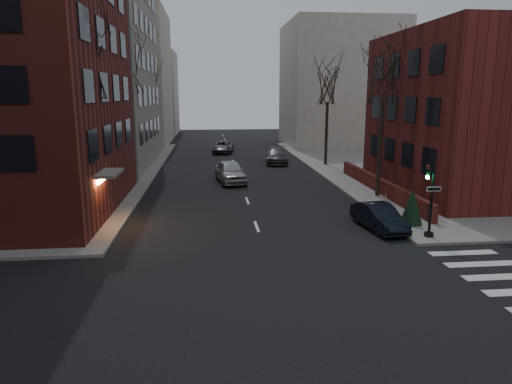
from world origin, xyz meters
TOP-DOWN VIEW (x-y plane):
  - ground at (0.00, 0.00)m, footprint 160.00×160.00m
  - building_left_tan at (-17.00, 34.00)m, footprint 18.00×18.00m
  - building_right_brick at (16.50, 19.00)m, footprint 12.00×14.00m
  - low_wall_right at (9.30, 19.00)m, footprint 0.35×16.00m
  - building_distant_la at (-15.00, 55.00)m, footprint 14.00×16.00m
  - building_distant_ra at (15.00, 50.00)m, footprint 14.00×14.00m
  - building_distant_lb at (-13.00, 72.00)m, footprint 10.00×12.00m
  - traffic_signal at (7.94, 8.99)m, footprint 0.76×0.44m
  - tree_left_a at (-8.80, 14.00)m, footprint 4.18×4.18m
  - tree_left_b at (-8.80, 26.00)m, footprint 4.40×4.40m
  - tree_left_c at (-8.80, 40.00)m, footprint 3.96×3.96m
  - tree_right_a at (8.80, 18.00)m, footprint 3.96×3.96m
  - tree_right_b at (8.80, 32.00)m, footprint 3.74×3.74m
  - streetlamp_near at (-8.20, 22.00)m, footprint 0.36×0.36m
  - streetlamp_far at (-8.20, 42.00)m, footprint 0.36×0.36m
  - parked_sedan at (6.20, 10.85)m, footprint 1.94×4.18m
  - car_lane_silver at (-0.80, 24.53)m, footprint 2.66×5.21m
  - car_lane_gray at (4.33, 34.17)m, footprint 2.82×5.53m
  - car_lane_far at (-0.80, 43.11)m, footprint 2.76×5.21m
  - sandwich_board at (9.42, 17.46)m, footprint 0.54×0.65m
  - evergreen_shrub at (8.07, 11.17)m, footprint 1.24×1.24m

SIDE VIEW (x-z plane):
  - ground at x=0.00m, z-range 0.00..0.00m
  - sandwich_board at x=9.42m, z-range 0.15..1.05m
  - low_wall_right at x=9.30m, z-range 0.15..1.15m
  - parked_sedan at x=6.20m, z-range 0.00..1.33m
  - car_lane_far at x=-0.80m, z-range 0.00..1.39m
  - car_lane_gray at x=4.33m, z-range 0.00..1.54m
  - car_lane_silver at x=-0.80m, z-range 0.00..1.70m
  - evergreen_shrub at x=8.07m, z-range 0.15..2.06m
  - traffic_signal at x=7.94m, z-range -0.09..3.91m
  - streetlamp_near at x=-8.20m, z-range 1.10..7.38m
  - streetlamp_far at x=-8.20m, z-range 1.10..7.38m
  - building_right_brick at x=16.50m, z-range 0.00..11.00m
  - building_distant_lb at x=-13.00m, z-range 0.00..14.00m
  - tree_right_b at x=8.80m, z-range 3.00..12.18m
  - building_distant_ra at x=15.00m, z-range 0.00..16.00m
  - tree_left_c at x=-8.80m, z-range 3.17..12.89m
  - tree_right_a at x=8.80m, z-range 3.17..12.89m
  - tree_left_a at x=-8.80m, z-range 3.34..13.60m
  - tree_left_b at x=-8.80m, z-range 3.51..14.31m
  - building_distant_la at x=-15.00m, z-range 0.00..18.00m
  - building_left_tan at x=-17.00m, z-range 0.00..28.00m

